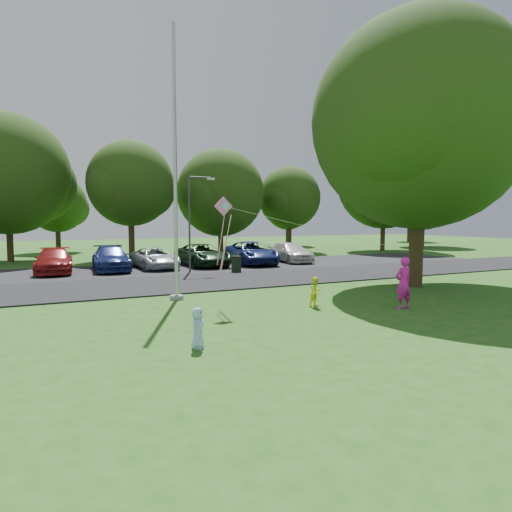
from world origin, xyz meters
name	(u,v)px	position (x,y,z in m)	size (l,w,h in m)	color
ground	(334,316)	(0.00, 0.00, 0.00)	(120.00, 120.00, 0.00)	#235616
park_road	(223,280)	(0.00, 9.00, 0.03)	(60.00, 6.00, 0.06)	black
parking_strip	(183,268)	(0.00, 15.50, 0.03)	(42.00, 7.00, 0.06)	black
flagpole	(175,187)	(-3.50, 5.00, 4.17)	(0.50, 0.50, 10.00)	#B7BABF
street_lamp	(193,214)	(-0.14, 12.99, 3.28)	(1.54, 0.21, 5.47)	#3F3F44
trash_can	(236,264)	(2.02, 11.96, 0.47)	(0.59, 0.59, 0.93)	black
big_tree	(419,127)	(6.88, 3.41, 6.97)	(9.85, 9.33, 11.88)	#332316
tree_row	(168,185)	(1.59, 24.23, 5.71)	(64.35, 11.94, 10.88)	#332316
horizon_trees	(166,206)	(4.06, 33.88, 4.30)	(77.46, 7.20, 7.02)	#332316
parked_cars	(189,256)	(0.44, 15.61, 0.75)	(17.21, 5.57, 1.47)	maroon
woman	(403,283)	(2.76, -0.08, 0.87)	(0.63, 0.41, 1.73)	#E61EAD
child_yellow	(316,292)	(0.34, 1.50, 0.51)	(0.50, 0.39, 1.03)	#F6FF28
child_blue	(198,328)	(-4.95, -1.53, 0.48)	(0.47, 0.31, 0.96)	#A6C2FF
kite	(227,220)	(-2.46, 2.59, 2.97)	(5.65, 3.01, 2.77)	pink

